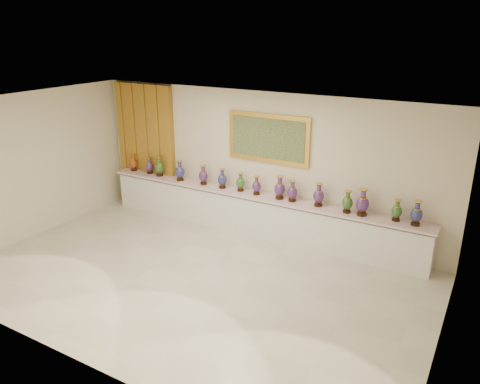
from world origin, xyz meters
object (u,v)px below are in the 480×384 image
at_px(vase_2, 159,167).
at_px(vase_1, 149,166).
at_px(vase_0, 134,163).
at_px(counter, 254,214).

bearing_deg(vase_2, vase_1, 174.19).
height_order(vase_1, vase_2, vase_2).
relative_size(vase_0, vase_1, 1.03).
xyz_separation_m(vase_0, vase_1, (0.49, 0.01, -0.01)).
relative_size(counter, vase_2, 15.80).
distance_m(vase_1, vase_2, 0.34).
bearing_deg(counter, vase_0, 179.83).
bearing_deg(vase_0, vase_2, -1.72).
height_order(counter, vase_2, vase_2).
relative_size(counter, vase_1, 18.59).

